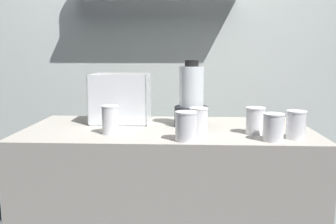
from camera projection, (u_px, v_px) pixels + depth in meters
The scene contains 10 objects.
counter at pixel (168, 214), 1.83m from camera, with size 1.40×0.64×0.90m, color #9E998E.
back_wall_unit at pixel (172, 53), 2.46m from camera, with size 2.60×0.24×2.50m.
carrot_display_bin at pixel (120, 107), 1.91m from camera, with size 0.30×0.23×0.26m.
blender_pitcher at pixel (191, 101), 1.79m from camera, with size 0.17×0.17×0.33m.
juice_cup_pomegranate_far_left at pixel (110, 121), 1.63m from camera, with size 0.08×0.08×0.13m.
juice_cup_orange_left at pixel (186, 128), 1.50m from camera, with size 0.09×0.09×0.12m.
juice_cup_orange_middle at pixel (199, 123), 1.62m from camera, with size 0.09×0.09×0.12m.
juice_cup_mango_right at pixel (255, 122), 1.63m from camera, with size 0.09×0.09×0.12m.
juice_cup_beet_far_right at pixel (273, 129), 1.50m from camera, with size 0.09×0.09×0.12m.
juice_cup_pomegranate_rightmost at pixel (296, 126), 1.54m from camera, with size 0.09×0.09×0.12m.
Camera 1 is at (0.08, -1.72, 1.27)m, focal length 38.16 mm.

